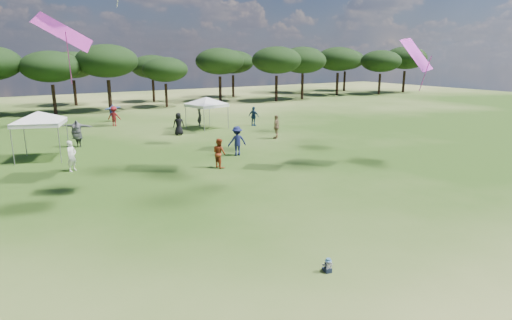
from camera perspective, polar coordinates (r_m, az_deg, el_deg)
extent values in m
plane|color=#325218|center=(12.62, 16.30, -17.14)|extent=(140.00, 140.00, 0.00)
cylinder|color=black|center=(52.22, -25.31, 7.30)|extent=(0.37, 0.37, 3.21)
ellipsoid|color=black|center=(52.01, -25.71, 11.16)|extent=(6.24, 6.24, 3.36)
cylinder|color=black|center=(52.71, -18.93, 8.12)|extent=(0.41, 0.41, 3.56)
ellipsoid|color=black|center=(52.52, -19.27, 12.36)|extent=(6.91, 6.91, 3.73)
cylinder|color=black|center=(55.00, -11.87, 8.42)|extent=(0.33, 0.33, 2.88)
ellipsoid|color=black|center=(54.80, -12.03, 11.72)|extent=(5.60, 5.60, 3.02)
cylinder|color=black|center=(60.69, -4.79, 9.41)|extent=(0.39, 0.39, 3.44)
ellipsoid|color=black|center=(60.52, -4.87, 12.99)|extent=(6.69, 6.69, 3.60)
cylinder|color=black|center=(60.76, 2.73, 9.49)|extent=(0.40, 0.40, 3.53)
ellipsoid|color=black|center=(60.59, 2.77, 13.16)|extent=(6.86, 6.86, 3.70)
cylinder|color=black|center=(63.95, 6.19, 9.62)|extent=(0.40, 0.40, 3.47)
ellipsoid|color=black|center=(63.78, 6.28, 13.04)|extent=(6.74, 6.74, 3.63)
cylinder|color=black|center=(70.96, 10.77, 9.91)|extent=(0.41, 0.41, 3.57)
ellipsoid|color=black|center=(70.82, 10.92, 13.08)|extent=(6.94, 6.94, 3.74)
cylinder|color=black|center=(74.32, 16.13, 9.70)|extent=(0.38, 0.38, 3.35)
ellipsoid|color=black|center=(74.18, 16.33, 12.54)|extent=(6.51, 6.51, 3.51)
cylinder|color=black|center=(79.53, 19.10, 9.84)|extent=(0.42, 0.42, 3.66)
ellipsoid|color=black|center=(79.40, 19.33, 12.73)|extent=(7.10, 7.10, 3.83)
cylinder|color=black|center=(60.46, -22.98, 8.24)|extent=(0.37, 0.37, 3.20)
ellipsoid|color=black|center=(60.28, -23.30, 11.57)|extent=(6.21, 6.21, 3.35)
cylinder|color=black|center=(61.64, -13.51, 8.94)|extent=(0.34, 0.34, 2.99)
ellipsoid|color=black|center=(61.46, -13.68, 12.00)|extent=(5.81, 5.81, 3.13)
cylinder|color=black|center=(67.06, -3.06, 9.80)|extent=(0.38, 0.38, 3.31)
ellipsoid|color=black|center=(66.91, -3.10, 12.92)|extent=(6.43, 6.43, 3.47)
cylinder|color=black|center=(74.84, 6.19, 10.29)|extent=(0.42, 0.42, 3.64)
ellipsoid|color=black|center=(74.70, 6.28, 13.35)|extent=(7.06, 7.06, 3.81)
cylinder|color=black|center=(80.26, 11.70, 10.26)|extent=(0.40, 0.40, 3.46)
ellipsoid|color=black|center=(80.13, 11.84, 12.97)|extent=(6.72, 6.72, 3.62)
cylinder|color=gray|center=(28.89, -29.75, 1.63)|extent=(0.06, 0.06, 2.35)
cylinder|color=gray|center=(28.25, -24.73, 1.96)|extent=(0.06, 0.06, 2.35)
cylinder|color=gray|center=(31.34, -28.46, 2.61)|extent=(0.06, 0.06, 2.35)
cylinder|color=gray|center=(30.75, -23.82, 2.93)|extent=(0.06, 0.06, 2.35)
cube|color=white|center=(29.60, -26.93, 4.43)|extent=(3.47, 3.47, 0.25)
pyramid|color=white|center=(29.51, -27.08, 5.82)|extent=(5.31, 5.31, 0.60)
cylinder|color=gray|center=(36.40, -6.94, 5.35)|extent=(0.06, 0.06, 2.12)
cylinder|color=gray|center=(38.05, -3.74, 5.79)|extent=(0.06, 0.06, 2.12)
cylinder|color=gray|center=(38.53, -9.36, 5.74)|extent=(0.06, 0.06, 2.12)
cylinder|color=gray|center=(40.10, -6.23, 6.15)|extent=(0.06, 0.06, 2.12)
cube|color=white|center=(38.12, -6.61, 7.27)|extent=(3.37, 3.37, 0.25)
pyramid|color=white|center=(38.05, -6.64, 8.36)|extent=(5.60, 5.60, 0.60)
cube|color=#151C30|center=(13.48, 9.57, -14.26)|extent=(0.23, 0.23, 0.15)
cube|color=#151C30|center=(13.57, 9.04, -14.19)|extent=(0.11, 0.18, 0.08)
cube|color=#151C30|center=(13.63, 9.54, -14.09)|extent=(0.11, 0.18, 0.08)
cube|color=white|center=(13.41, 9.60, -13.66)|extent=(0.20, 0.17, 0.19)
cylinder|color=white|center=(13.40, 9.04, -13.66)|extent=(0.10, 0.19, 0.11)
cylinder|color=white|center=(13.49, 9.94, -13.48)|extent=(0.10, 0.19, 0.11)
sphere|color=#E0B293|center=(13.35, 9.62, -13.17)|extent=(0.13, 0.13, 0.13)
cone|color=#569CC9|center=(13.33, 9.62, -13.06)|extent=(0.21, 0.21, 0.02)
cylinder|color=#569CC9|center=(13.32, 9.63, -12.95)|extent=(0.14, 0.14, 0.06)
imported|color=white|center=(26.05, -23.38, 0.50)|extent=(0.75, 0.73, 1.75)
imported|color=navy|center=(39.40, -0.31, 5.85)|extent=(0.86, 1.13, 1.78)
imported|color=#151B4C|center=(27.71, -2.55, 2.56)|extent=(1.31, 0.86, 1.91)
imported|color=#2F2F34|center=(39.67, -7.53, 5.73)|extent=(0.52, 0.69, 1.71)
imported|color=navy|center=(44.45, -18.55, 5.98)|extent=(2.07, 1.48, 1.67)
imported|color=maroon|center=(41.31, -18.39, 5.55)|extent=(1.35, 1.25, 1.83)
imported|color=#454549|center=(32.72, -22.75, 3.24)|extent=(2.22, 2.00, 1.92)
imported|color=#90724E|center=(33.40, 2.73, 4.45)|extent=(1.14, 1.03, 1.86)
imported|color=#983819|center=(24.77, -4.91, 0.94)|extent=(0.76, 0.92, 1.72)
imported|color=black|center=(35.37, -10.27, 4.75)|extent=(1.04, 0.85, 1.84)
plane|color=#D435CA|center=(26.56, 20.63, 13.01)|extent=(2.74, 2.01, 1.98)
plane|color=#98267F|center=(18.15, -24.29, 15.31)|extent=(2.44, 2.13, 1.70)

